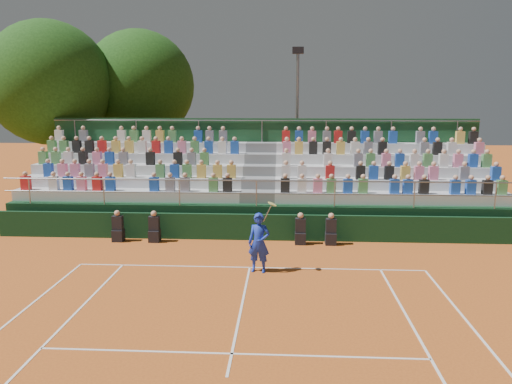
# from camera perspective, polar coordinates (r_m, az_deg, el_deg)

# --- Properties ---
(ground) EXTENTS (90.00, 90.00, 0.00)m
(ground) POSITION_cam_1_polar(r_m,az_deg,el_deg) (16.02, -0.72, -8.63)
(ground) COLOR #C45D20
(ground) RESTS_ON ground
(courtside_wall) EXTENTS (20.00, 0.15, 1.00)m
(courtside_wall) POSITION_cam_1_polar(r_m,az_deg,el_deg) (18.94, -0.05, -4.04)
(courtside_wall) COLOR black
(courtside_wall) RESTS_ON ground
(line_officials) EXTENTS (8.36, 0.40, 1.19)m
(line_officials) POSITION_cam_1_polar(r_m,az_deg,el_deg) (18.60, -3.57, -4.40)
(line_officials) COLOR black
(line_officials) RESTS_ON ground
(grandstand) EXTENTS (20.00, 5.20, 4.40)m
(grandstand) POSITION_cam_1_polar(r_m,az_deg,el_deg) (21.96, 0.43, -0.41)
(grandstand) COLOR black
(grandstand) RESTS_ON ground
(tennis_player) EXTENTS (0.90, 0.55, 2.22)m
(tennis_player) POSITION_cam_1_polar(r_m,az_deg,el_deg) (15.38, 0.35, -5.81)
(tennis_player) COLOR #1832BA
(tennis_player) RESTS_ON ground
(tree_west) EXTENTS (6.46, 6.46, 9.34)m
(tree_west) POSITION_cam_1_polar(r_m,az_deg,el_deg) (28.84, -22.56, 11.39)
(tree_west) COLOR #3D2516
(tree_west) RESTS_ON ground
(tree_east) EXTENTS (6.36, 6.36, 9.26)m
(tree_east) POSITION_cam_1_polar(r_m,az_deg,el_deg) (30.40, -13.19, 11.74)
(tree_east) COLOR #3D2516
(tree_east) RESTS_ON ground
(floodlight_mast) EXTENTS (0.60, 0.25, 8.00)m
(floodlight_mast) POSITION_cam_1_polar(r_m,az_deg,el_deg) (27.26, 4.73, 9.23)
(floodlight_mast) COLOR gray
(floodlight_mast) RESTS_ON ground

